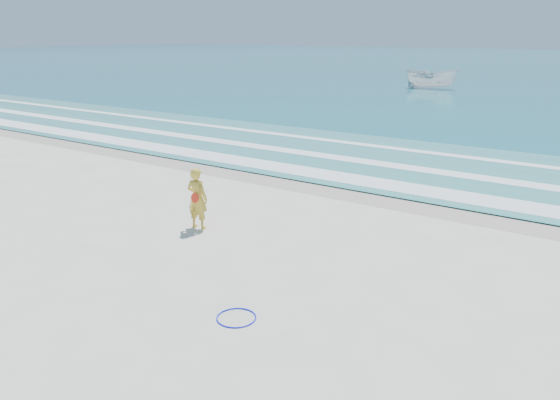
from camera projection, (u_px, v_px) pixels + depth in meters
The scene contains 9 objects.
ground at pixel (159, 284), 11.94m from camera, with size 400.00×400.00×0.00m, color silver.
wet_sand at pixel (350, 191), 19.03m from camera, with size 400.00×2.40×0.00m, color #B2A893.
shallow at pixel (405, 163), 22.95m from camera, with size 400.00×10.00×0.01m, color #59B7AD.
foam_near at pixel (367, 181), 20.04m from camera, with size 400.00×1.40×0.01m, color white.
foam_mid at pixel (398, 166), 22.32m from camera, with size 400.00×0.90×0.01m, color white.
foam_far at pixel (427, 152), 24.92m from camera, with size 400.00×0.60×0.01m, color white.
hoop at pixel (236, 318), 10.50m from camera, with size 0.77×0.77×0.03m, color #0D1CF2.
boat at pixel (431, 78), 53.51m from camera, with size 1.95×5.19×2.01m, color silver.
woman at pixel (197, 198), 15.13m from camera, with size 0.68×0.49×1.74m.
Camera 1 is at (8.35, -7.46, 5.26)m, focal length 35.00 mm.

